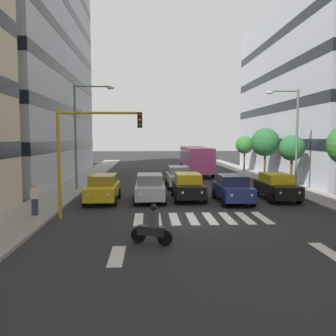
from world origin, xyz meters
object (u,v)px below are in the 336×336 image
object	(u,v)px
car_3	(150,187)
traffic_light_gantry	(83,145)
bus_behind_traffic	(196,158)
pedestrian_waiting	(35,199)
car_4	(103,188)
street_tree_2	(265,142)
motorcycle_with_rider	(152,228)
car_1	(233,188)
street_lamp_left	(292,130)
street_tree_1	(292,148)
street_tree_3	(245,145)
street_lamp_right	(81,126)
car_0	(277,186)
car_2	(188,186)
car_row2_0	(179,177)

from	to	relation	value
car_3	traffic_light_gantry	distance (m)	6.44
bus_behind_traffic	pedestrian_waiting	distance (m)	23.78
car_4	street_tree_2	distance (m)	18.40
bus_behind_traffic	street_tree_2	size ratio (longest dim) A/B	2.16
motorcycle_with_rider	car_1	bearing A→B (deg)	-121.05
bus_behind_traffic	street_lamp_left	distance (m)	15.12
street_tree_1	pedestrian_waiting	xyz separation A→B (m)	(17.10, 9.25, -2.24)
street_tree_3	car_1	bearing A→B (deg)	72.57
car_3	pedestrian_waiting	size ratio (longest dim) A/B	2.72
car_3	street_lamp_right	bearing A→B (deg)	-41.35
traffic_light_gantry	street_lamp_right	size ratio (longest dim) A/B	0.70
motorcycle_with_rider	street_tree_3	distance (m)	30.25
traffic_light_gantry	street_tree_1	bearing A→B (deg)	-147.13
car_0	car_2	size ratio (longest dim) A/B	1.00
car_0	car_1	size ratio (longest dim) A/B	1.00
street_lamp_left	car_3	bearing A→B (deg)	13.67
car_4	street_lamp_left	world-z (taller)	street_lamp_left
street_tree_3	street_tree_2	bearing A→B (deg)	89.84
street_lamp_right	pedestrian_waiting	size ratio (longest dim) A/B	4.84
street_tree_1	street_tree_3	distance (m)	13.90
car_1	street_tree_1	size ratio (longest dim) A/B	1.08
pedestrian_waiting	car_1	bearing A→B (deg)	-161.03
car_2	car_3	xyz separation A→B (m)	(2.52, 0.41, 0.00)
street_tree_2	pedestrian_waiting	distance (m)	23.39
car_0	bus_behind_traffic	distance (m)	16.79
car_2	street_tree_3	xyz separation A→B (m)	(-8.77, -18.18, 2.34)
bus_behind_traffic	street_tree_1	distance (m)	13.31
bus_behind_traffic	street_lamp_right	world-z (taller)	street_lamp_right
car_3	car_row2_0	bearing A→B (deg)	-111.35
car_1	street_tree_1	world-z (taller)	street_tree_1
street_tree_1	traffic_light_gantry	bearing A→B (deg)	32.87
traffic_light_gantry	street_lamp_left	distance (m)	15.49
traffic_light_gantry	street_lamp_left	world-z (taller)	street_lamp_left
car_4	street_lamp_right	size ratio (longest dim) A/B	0.56
street_lamp_left	car_2	bearing A→B (deg)	15.06
car_4	traffic_light_gantry	xyz separation A→B (m)	(0.37, 4.58, 2.81)
car_1	car_4	distance (m)	8.22
traffic_light_gantry	street_lamp_right	bearing A→B (deg)	-79.26
car_3	street_tree_2	world-z (taller)	street_tree_2
motorcycle_with_rider	bus_behind_traffic	bearing A→B (deg)	-101.34
motorcycle_with_rider	pedestrian_waiting	distance (m)	7.61
car_3	street_tree_3	size ratio (longest dim) A/B	1.07
car_0	street_tree_2	bearing A→B (deg)	-104.73
street_tree_2	street_lamp_right	bearing A→B (deg)	22.20
car_row2_0	pedestrian_waiting	distance (m)	13.51
street_tree_1	street_tree_2	distance (m)	6.48
car_3	street_lamp_left	distance (m)	11.24
car_3	street_tree_3	xyz separation A→B (m)	(-11.29, -18.60, 2.34)
car_4	street_lamp_left	bearing A→B (deg)	-168.68
car_0	car_2	bearing A→B (deg)	-4.06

